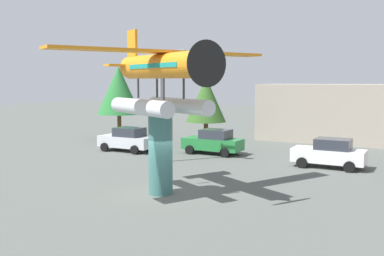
% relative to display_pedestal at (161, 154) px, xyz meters
% --- Properties ---
extents(ground_plane, '(140.00, 140.00, 0.00)m').
position_rel_display_pedestal_xyz_m(ground_plane, '(0.00, 0.00, -1.84)').
color(ground_plane, '#515651').
extents(display_pedestal, '(1.10, 1.10, 3.68)m').
position_rel_display_pedestal_xyz_m(display_pedestal, '(0.00, 0.00, 0.00)').
color(display_pedestal, '#386B66').
rests_on(display_pedestal, ground).
extents(floatplane_monument, '(7.10, 9.68, 4.00)m').
position_rel_display_pedestal_xyz_m(floatplane_monument, '(0.12, -0.06, 3.51)').
color(floatplane_monument, silver).
rests_on(floatplane_monument, display_pedestal).
extents(car_near_silver, '(4.20, 2.02, 1.76)m').
position_rel_display_pedestal_xyz_m(car_near_silver, '(-8.77, 9.18, -0.96)').
color(car_near_silver, silver).
rests_on(car_near_silver, ground).
extents(car_mid_green, '(4.20, 2.02, 1.76)m').
position_rel_display_pedestal_xyz_m(car_mid_green, '(-2.68, 11.07, -0.96)').
color(car_mid_green, '#237A38').
rests_on(car_mid_green, ground).
extents(car_far_white, '(4.20, 2.02, 1.76)m').
position_rel_display_pedestal_xyz_m(car_far_white, '(5.55, 9.98, -0.96)').
color(car_far_white, white).
rests_on(car_far_white, ground).
extents(streetlight_primary, '(1.84, 0.28, 7.09)m').
position_rel_display_pedestal_xyz_m(streetlight_primary, '(-4.03, 6.68, 2.32)').
color(streetlight_primary, gray).
rests_on(streetlight_primary, ground).
extents(storefront_building, '(13.97, 5.30, 4.87)m').
position_rel_display_pedestal_xyz_m(storefront_building, '(4.27, 22.00, 0.59)').
color(storefront_building, '#9E9384').
rests_on(storefront_building, ground).
extents(tree_west, '(3.82, 3.82, 6.46)m').
position_rel_display_pedestal_xyz_m(tree_west, '(-13.62, 14.47, 2.48)').
color(tree_west, brown).
rests_on(tree_west, ground).
extents(tree_east, '(3.25, 3.25, 5.46)m').
position_rel_display_pedestal_xyz_m(tree_east, '(-5.29, 15.08, 1.80)').
color(tree_east, brown).
rests_on(tree_east, ground).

